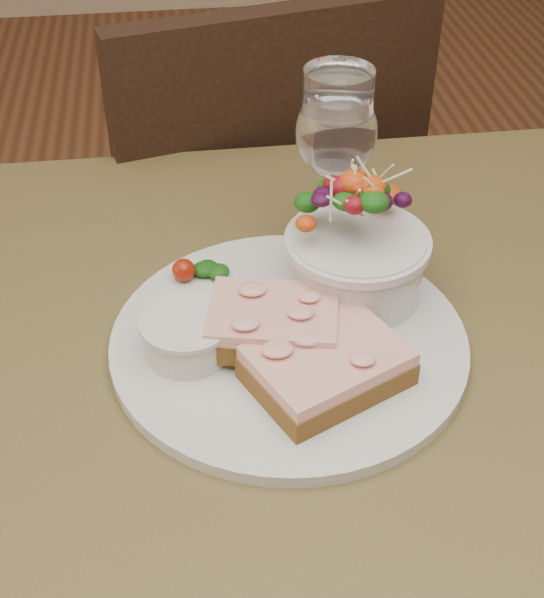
{
  "coord_description": "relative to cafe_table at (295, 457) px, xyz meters",
  "views": [
    {
      "loc": [
        -0.09,
        -0.5,
        1.24
      ],
      "look_at": [
        -0.02,
        0.03,
        0.81
      ],
      "focal_mm": 50.0,
      "sensor_mm": 36.0,
      "label": 1
    }
  ],
  "objects": [
    {
      "name": "sandwich_front",
      "position": [
        0.02,
        -0.02,
        0.13
      ],
      "size": [
        0.15,
        0.13,
        0.03
      ],
      "rotation": [
        0.0,
        0.0,
        0.44
      ],
      "color": "#442B12",
      "rests_on": "dinner_plate"
    },
    {
      "name": "chair_far",
      "position": [
        0.01,
        0.62,
        -0.36
      ],
      "size": [
        0.51,
        0.51,
        0.9
      ],
      "rotation": [
        0.0,
        0.0,
        3.38
      ],
      "color": "black",
      "rests_on": "ground"
    },
    {
      "name": "ramekin",
      "position": [
        -0.09,
        0.03,
        0.13
      ],
      "size": [
        0.07,
        0.07,
        0.04
      ],
      "color": "beige",
      "rests_on": "dinner_plate"
    },
    {
      "name": "sandwich_back",
      "position": [
        -0.02,
        0.03,
        0.14
      ],
      "size": [
        0.12,
        0.1,
        0.03
      ],
      "rotation": [
        0.0,
        0.0,
        -0.22
      ],
      "color": "#442B12",
      "rests_on": "dinner_plate"
    },
    {
      "name": "wine_glass",
      "position": [
        0.06,
        0.18,
        0.22
      ],
      "size": [
        0.08,
        0.08,
        0.18
      ],
      "color": "white",
      "rests_on": "cafe_table"
    },
    {
      "name": "dinner_plate",
      "position": [
        -0.0,
        0.04,
        0.11
      ],
      "size": [
        0.31,
        0.31,
        0.01
      ],
      "primitive_type": "cylinder",
      "color": "silver",
      "rests_on": "cafe_table"
    },
    {
      "name": "cafe_table",
      "position": [
        0.0,
        0.0,
        0.0
      ],
      "size": [
        0.8,
        0.8,
        0.75
      ],
      "color": "#4D3F21",
      "rests_on": "ground"
    },
    {
      "name": "salad_bowl",
      "position": [
        0.07,
        0.09,
        0.17
      ],
      "size": [
        0.12,
        0.12,
        0.13
      ],
      "color": "silver",
      "rests_on": "dinner_plate"
    },
    {
      "name": "garnish",
      "position": [
        -0.08,
        0.14,
        0.12
      ],
      "size": [
        0.05,
        0.04,
        0.02
      ],
      "color": "#0B3409",
      "rests_on": "dinner_plate"
    }
  ]
}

